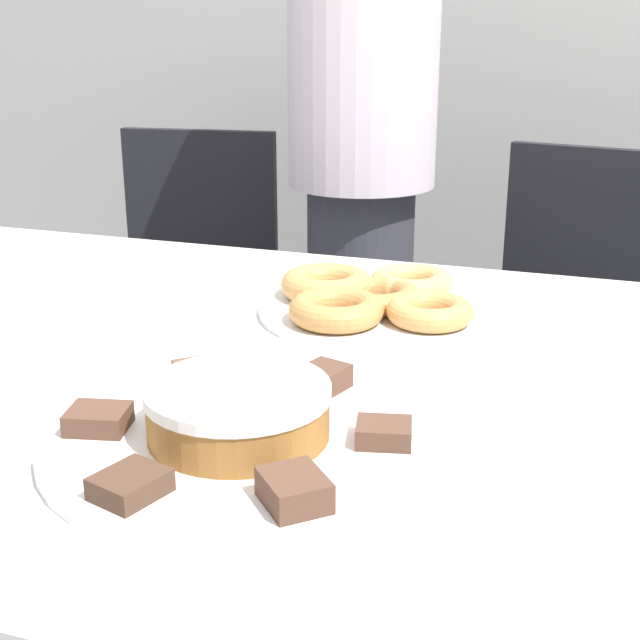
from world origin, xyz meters
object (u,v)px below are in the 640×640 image
person_standing (362,162)px  frosted_cake (238,411)px  plate_donuts (376,310)px  office_chair_left (186,327)px  plate_cake (239,440)px  office_chair_right (564,373)px

person_standing → frosted_cake: 1.15m
plate_donuts → frosted_cake: 0.43m
office_chair_left → plate_cake: office_chair_left is taller
plate_donuts → person_standing: bearing=107.9°
frosted_cake → office_chair_left: bearing=119.8°
frosted_cake → plate_donuts: bearing=87.3°
person_standing → office_chair_right: person_standing is taller
office_chair_left → plate_cake: (0.66, -1.15, 0.34)m
office_chair_left → plate_donuts: size_ratio=2.70×
office_chair_left → plate_donuts: office_chair_left is taller
plate_cake → frosted_cake: bearing=0.0°
plate_cake → plate_donuts: same height
office_chair_left → plate_donuts: (0.68, -0.72, 0.34)m
frosted_cake → office_chair_right: bearing=77.5°
person_standing → office_chair_left: bearing=177.4°
person_standing → frosted_cake: (0.21, -1.13, -0.06)m
person_standing → office_chair_left: 0.63m
person_standing → frosted_cake: size_ratio=8.98×
office_chair_right → person_standing: bearing=-166.1°
plate_cake → frosted_cake: frosted_cake is taller
person_standing → frosted_cake: bearing=-79.7°
office_chair_left → office_chair_right: (0.92, -0.00, 0.00)m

